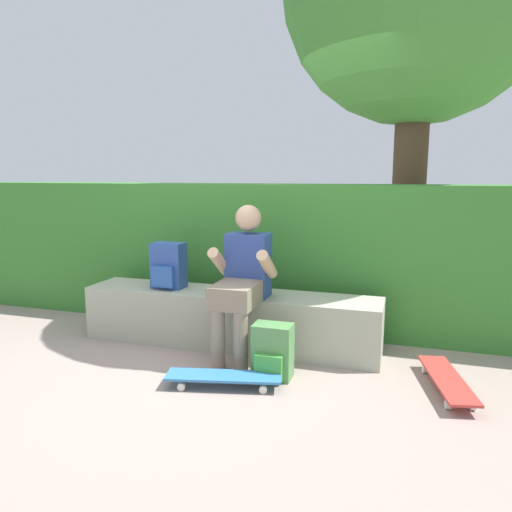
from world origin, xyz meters
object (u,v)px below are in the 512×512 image
Objects in this scene: person_skater at (243,276)px; skateboard_beside_bench at (447,380)px; backpack_on_bench at (168,266)px; backpack_on_ground at (272,352)px; skateboard_near_person at (224,377)px; bench_main at (229,319)px.

person_skater reaches higher than skateboard_beside_bench.
backpack_on_bench is (-2.30, 0.37, 0.59)m from skateboard_beside_bench.
person_skater reaches higher than backpack_on_ground.
skateboard_near_person is at bearing -43.83° from backpack_on_bench.
skateboard_near_person is at bearing -72.19° from bench_main.
backpack_on_bench is at bearing 164.77° from person_skater.
person_skater is 3.05× the size of backpack_on_ground.
skateboard_beside_bench is 2.06× the size of backpack_on_bench.
bench_main is 6.40× the size of backpack_on_ground.
backpack_on_bench is (-0.76, 0.21, -0.00)m from person_skater.
skateboard_near_person is 0.39m from backpack_on_ground.
backpack_on_bench is at bearing 136.17° from skateboard_near_person.
skateboard_near_person is (0.26, -0.80, -0.16)m from bench_main.
person_skater is 1.48× the size of skateboard_beside_bench.
person_skater is 0.83m from skateboard_near_person.
backpack_on_bench reaches higher than bench_main.
person_skater is at bearing -47.79° from bench_main.
person_skater is at bearing 173.86° from skateboard_beside_bench.
skateboard_near_person is at bearing -164.18° from skateboard_beside_bench.
backpack_on_ground is (-1.19, -0.17, 0.12)m from skateboard_beside_bench.
bench_main is at bearing 107.81° from skateboard_near_person.
bench_main is 3.11× the size of skateboard_beside_bench.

